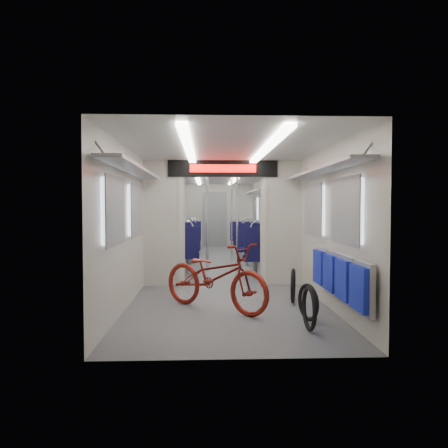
% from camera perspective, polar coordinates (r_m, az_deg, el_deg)
% --- Properties ---
extents(carriage, '(12.00, 12.02, 2.31)m').
position_cam_1_polar(carriage, '(9.82, -0.55, 2.53)').
color(carriage, '#515456').
rests_on(carriage, ground).
extents(bicycle, '(1.79, 1.67, 0.96)m').
position_cam_1_polar(bicycle, '(6.16, -1.19, -6.83)').
color(bicycle, maroon).
rests_on(bicycle, ground).
extents(flip_bench, '(0.12, 2.15, 0.56)m').
position_cam_1_polar(flip_bench, '(5.70, 14.71, -6.59)').
color(flip_bench, gray).
rests_on(flip_bench, carriage).
extents(bike_hoop_a, '(0.07, 0.53, 0.52)m').
position_cam_1_polar(bike_hoop_a, '(5.29, 11.06, -11.04)').
color(bike_hoop_a, black).
rests_on(bike_hoop_a, ground).
extents(bike_hoop_b, '(0.19, 0.47, 0.48)m').
position_cam_1_polar(bike_hoop_b, '(5.74, 10.93, -10.23)').
color(bike_hoop_b, black).
rests_on(bike_hoop_b, ground).
extents(bike_hoop_c, '(0.18, 0.52, 0.52)m').
position_cam_1_polar(bike_hoop_c, '(6.73, 9.02, -8.16)').
color(bike_hoop_c, black).
rests_on(bike_hoop_c, ground).
extents(seat_bay_near_left, '(0.96, 2.29, 1.16)m').
position_cam_1_polar(seat_bay_near_left, '(10.36, -5.82, -2.65)').
color(seat_bay_near_left, '#0D0B33').
rests_on(seat_bay_near_left, ground).
extents(seat_bay_near_right, '(0.96, 2.30, 1.17)m').
position_cam_1_polar(seat_bay_near_right, '(9.92, 4.87, -2.86)').
color(seat_bay_near_right, '#0D0B33').
rests_on(seat_bay_near_right, ground).
extents(seat_bay_far_left, '(0.90, 2.04, 1.09)m').
position_cam_1_polar(seat_bay_far_left, '(13.60, -4.98, -1.63)').
color(seat_bay_far_left, '#0D0B33').
rests_on(seat_bay_far_left, ground).
extents(seat_bay_far_right, '(0.90, 2.01, 1.08)m').
position_cam_1_polar(seat_bay_far_right, '(13.55, 2.93, -1.66)').
color(seat_bay_far_right, '#0D0B33').
rests_on(seat_bay_far_right, ground).
extents(stanchion_near_left, '(0.04, 0.04, 2.30)m').
position_cam_1_polar(stanchion_near_left, '(8.68, -2.18, 0.25)').
color(stanchion_near_left, silver).
rests_on(stanchion_near_left, ground).
extents(stanchion_near_right, '(0.04, 0.04, 2.30)m').
position_cam_1_polar(stanchion_near_right, '(8.91, 1.72, 0.31)').
color(stanchion_near_right, silver).
rests_on(stanchion_near_right, ground).
extents(stanchion_far_left, '(0.04, 0.04, 2.30)m').
position_cam_1_polar(stanchion_far_left, '(11.62, -2.31, 0.74)').
color(stanchion_far_left, silver).
rests_on(stanchion_far_left, ground).
extents(stanchion_far_right, '(0.04, 0.04, 2.30)m').
position_cam_1_polar(stanchion_far_right, '(11.67, 1.01, 0.75)').
color(stanchion_far_right, silver).
rests_on(stanchion_far_right, ground).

